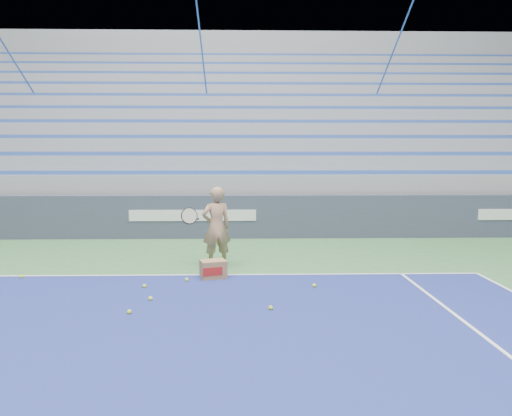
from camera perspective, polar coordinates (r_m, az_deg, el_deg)
The scene contains 11 objects.
sponsor_barrier at distance 12.85m, azimuth -7.16°, elevation -0.99°, with size 30.00×0.32×1.10m.
bleachers at distance 18.45m, azimuth -5.46°, elevation 6.83°, with size 31.00×9.15×7.30m.
tennis_player at distance 9.48m, azimuth -4.59°, elevation -2.18°, with size 0.93×0.88×1.53m.
ball_box at distance 8.72m, azimuth -4.90°, elevation -7.01°, with size 0.50×0.44×0.32m.
tennis_ball_0 at distance 7.01m, azimuth 1.70°, elevation -11.35°, with size 0.07×0.07×0.07m, color #C7E82F.
tennis_ball_1 at distance 9.62m, azimuth -25.23°, elevation -7.10°, with size 0.07×0.07×0.07m, color #C7E82F.
tennis_ball_2 at distance 7.05m, azimuth -14.27°, elevation -11.45°, with size 0.07×0.07×0.07m, color #C7E82F.
tennis_ball_3 at distance 8.19m, azimuth 6.68°, elevation -8.81°, with size 0.07×0.07×0.07m, color #C7E82F.
tennis_ball_4 at distance 8.58m, azimuth -7.90°, elevation -8.13°, with size 0.07×0.07×0.07m, color #C7E82F.
tennis_ball_5 at distance 8.30m, azimuth -12.62°, elevation -8.71°, with size 0.07×0.07×0.07m, color #C7E82F.
tennis_ball_6 at distance 7.60m, azimuth -11.97°, elevation -10.10°, with size 0.07×0.07×0.07m, color #C7E82F.
Camera 1 is at (1.30, 3.20, 2.15)m, focal length 35.00 mm.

